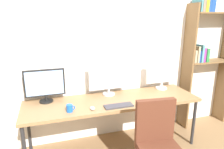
% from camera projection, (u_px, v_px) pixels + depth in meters
% --- Properties ---
extents(wall_back, '(4.80, 0.10, 2.60)m').
position_uv_depth(wall_back, '(104.00, 55.00, 3.07)').
color(wall_back, silver).
rests_on(wall_back, ground_plane).
extents(desk, '(2.40, 0.68, 0.74)m').
position_uv_depth(desk, '(113.00, 103.00, 2.84)').
color(desk, '#936D47').
rests_on(desk, ground_plane).
extents(bookshelf, '(0.83, 0.28, 2.20)m').
position_uv_depth(bookshelf, '(205.00, 50.00, 3.37)').
color(bookshelf, brown).
rests_on(bookshelf, ground_plane).
extents(monitor_left, '(0.52, 0.18, 0.45)m').
position_uv_depth(monitor_left, '(45.00, 85.00, 2.70)').
color(monitor_left, black).
rests_on(monitor_left, desk).
extents(monitor_center, '(0.57, 0.18, 0.45)m').
position_uv_depth(monitor_center, '(109.00, 78.00, 2.96)').
color(monitor_center, silver).
rests_on(monitor_center, desk).
extents(monitor_right, '(0.53, 0.18, 0.42)m').
position_uv_depth(monitor_right, '(162.00, 74.00, 3.22)').
color(monitor_right, silver).
rests_on(monitor_right, desk).
extents(keyboard_main, '(0.37, 0.13, 0.02)m').
position_uv_depth(keyboard_main, '(119.00, 106.00, 2.62)').
color(keyboard_main, '#38383D').
rests_on(keyboard_main, desk).
extents(computer_mouse, '(0.06, 0.10, 0.03)m').
position_uv_depth(computer_mouse, '(92.00, 108.00, 2.53)').
color(computer_mouse, silver).
rests_on(computer_mouse, desk).
extents(coffee_mug, '(0.11, 0.08, 0.09)m').
position_uv_depth(coffee_mug, '(70.00, 108.00, 2.47)').
color(coffee_mug, blue).
rests_on(coffee_mug, desk).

